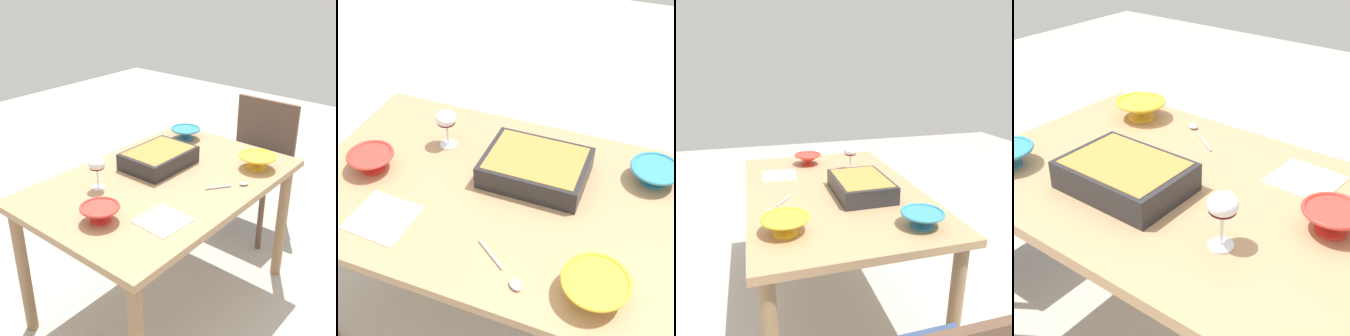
# 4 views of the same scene
# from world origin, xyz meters

# --- Properties ---
(dining_table) EXTENTS (1.30, 0.86, 0.73)m
(dining_table) POSITION_xyz_m (0.00, 0.00, 0.64)
(dining_table) COLOR tan
(dining_table) RESTS_ON ground_plane
(wine_glass) EXTENTS (0.08, 0.08, 0.15)m
(wine_glass) POSITION_xyz_m (0.26, -0.17, 0.84)
(wine_glass) COLOR white
(wine_glass) RESTS_ON dining_table
(casserole_dish) EXTENTS (0.35, 0.26, 0.09)m
(casserole_dish) POSITION_xyz_m (-0.11, -0.12, 0.78)
(casserole_dish) COLOR #262628
(casserole_dish) RESTS_ON dining_table
(mixing_bowl) EXTENTS (0.16, 0.16, 0.07)m
(mixing_bowl) POSITION_xyz_m (0.45, 0.05, 0.77)
(mixing_bowl) COLOR red
(mixing_bowl) RESTS_ON dining_table
(small_bowl) EXTENTS (0.19, 0.19, 0.07)m
(small_bowl) POSITION_xyz_m (-0.40, 0.28, 0.77)
(small_bowl) COLOR yellow
(small_bowl) RESTS_ON dining_table
(serving_spoon) EXTENTS (0.18, 0.14, 0.01)m
(serving_spoon) POSITION_xyz_m (-0.17, 0.31, 0.74)
(serving_spoon) COLOR silver
(serving_spoon) RESTS_ON dining_table
(napkin) EXTENTS (0.20, 0.20, 0.00)m
(napkin) POSITION_xyz_m (0.28, 0.24, 0.73)
(napkin) COLOR beige
(napkin) RESTS_ON dining_table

